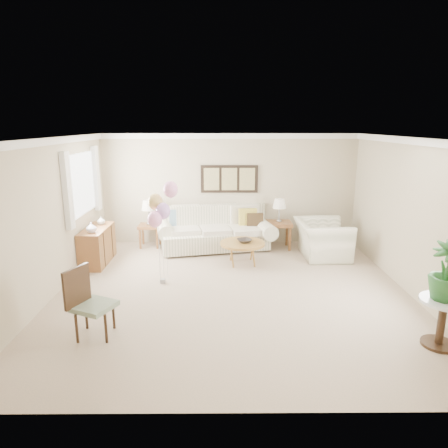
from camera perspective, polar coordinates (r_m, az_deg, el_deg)
name	(u,v)px	position (r m, az deg, el deg)	size (l,w,h in m)	color
ground_plane	(233,291)	(7.00, 1.23, -9.57)	(6.00, 6.00, 0.00)	tan
room_shell	(226,198)	(6.61, 0.32, 3.78)	(6.04, 6.04, 2.60)	#BDAD8F
wall_art_triptych	(229,179)	(9.46, 0.77, 6.44)	(1.35, 0.06, 0.65)	black
sofa	(215,232)	(9.20, -1.29, -1.19)	(2.82, 1.45, 0.97)	#EFE6CA
end_table_left	(150,228)	(9.48, -10.59, -0.58)	(0.49, 0.45, 0.54)	brown
end_table_right	(279,226)	(9.27, 7.83, -0.31)	(0.57, 0.52, 0.63)	brown
lamp_left	(149,206)	(9.36, -10.73, 2.55)	(0.33, 0.33, 0.58)	gray
lamp_right	(279,204)	(9.16, 7.93, 2.81)	(0.31, 0.31, 0.54)	gray
coffee_table	(243,244)	(8.17, 2.66, -2.87)	(0.92, 0.92, 0.46)	#956325
decor_bowl	(244,241)	(8.15, 2.94, -2.40)	(0.29, 0.29, 0.07)	#2A2420
armchair	(322,239)	(8.90, 13.85, -2.09)	(1.21, 1.06, 0.79)	#EFE6CA
side_table	(443,311)	(5.92, 28.81, -10.84)	(0.60, 0.60, 0.65)	silver
potted_plant	(447,271)	(5.73, 29.27, -5.90)	(0.43, 0.43, 0.76)	#265429
accent_chair	(89,301)	(5.74, -18.79, -10.35)	(0.64, 0.63, 0.98)	gray
credenza	(97,245)	(8.67, -17.64, -2.94)	(0.46, 1.20, 0.74)	brown
vase_white	(91,227)	(8.23, -18.43, -0.47)	(0.20, 0.20, 0.21)	silver
vase_sage	(101,221)	(8.83, -17.15, 0.48)	(0.16, 0.16, 0.17)	#B6B9B3
balloon_cluster	(161,206)	(7.02, -8.99, 2.56)	(0.52, 0.46, 1.85)	gray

